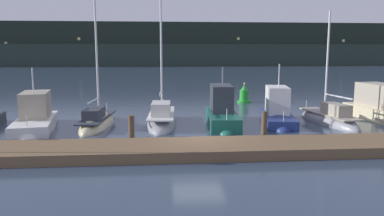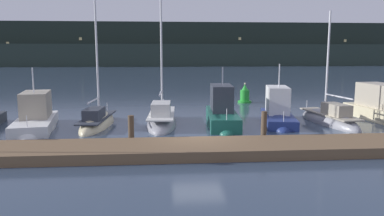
{
  "view_description": "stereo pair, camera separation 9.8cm",
  "coord_description": "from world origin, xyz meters",
  "views": [
    {
      "loc": [
        -1.84,
        -17.6,
        4.46
      ],
      "look_at": [
        0.0,
        3.58,
        1.2
      ],
      "focal_mm": 35.0,
      "sensor_mm": 36.0,
      "label": 1
    },
    {
      "loc": [
        -1.74,
        -17.61,
        4.46
      ],
      "look_at": [
        0.0,
        3.58,
        1.2
      ],
      "focal_mm": 35.0,
      "sensor_mm": 36.0,
      "label": 2
    }
  ],
  "objects": [
    {
      "name": "motorboat_berth_9",
      "position": [
        12.64,
        5.18,
        0.47
      ],
      "size": [
        3.04,
        7.12,
        4.0
      ],
      "color": "beige",
      "rests_on": "ground"
    },
    {
      "name": "sailboat_berth_8",
      "position": [
        8.59,
        4.35,
        0.11
      ],
      "size": [
        2.32,
        6.12,
        7.69
      ],
      "color": "gray",
      "rests_on": "ground"
    },
    {
      "name": "mooring_pile_2",
      "position": [
        -3.19,
        -0.17,
        0.73
      ],
      "size": [
        0.28,
        0.28,
        1.46
      ],
      "primitive_type": "cylinder",
      "color": "#4C3D2D",
      "rests_on": "ground"
    },
    {
      "name": "motorboat_berth_6",
      "position": [
        1.92,
        4.59,
        0.44
      ],
      "size": [
        2.25,
        6.21,
        4.11
      ],
      "color": "#195647",
      "rests_on": "ground"
    },
    {
      "name": "motorboat_berth_3",
      "position": [
        -9.02,
        4.31,
        0.33
      ],
      "size": [
        3.12,
        6.34,
        4.19
      ],
      "color": "white",
      "rests_on": "ground"
    },
    {
      "name": "channel_buoy",
      "position": [
        5.47,
        14.16,
        0.62
      ],
      "size": [
        1.18,
        1.18,
        1.73
      ],
      "color": "green",
      "rests_on": "ground"
    },
    {
      "name": "ground_plane",
      "position": [
        0.0,
        0.0,
        0.0
      ],
      "size": [
        400.0,
        400.0,
        0.0
      ],
      "primitive_type": "plane",
      "color": "#2D3D51"
    },
    {
      "name": "mooring_pile_3",
      "position": [
        3.19,
        -0.17,
        0.78
      ],
      "size": [
        0.28,
        0.28,
        1.57
      ],
      "primitive_type": "cylinder",
      "color": "#4C3D2D",
      "rests_on": "ground"
    },
    {
      "name": "sailboat_berth_4",
      "position": [
        -5.6,
        4.78,
        0.11
      ],
      "size": [
        2.0,
        5.96,
        8.57
      ],
      "color": "beige",
      "rests_on": "ground"
    },
    {
      "name": "sailboat_berth_5",
      "position": [
        -1.74,
        4.82,
        0.16
      ],
      "size": [
        2.08,
        6.24,
        9.28
      ],
      "color": "gray",
      "rests_on": "ground"
    },
    {
      "name": "hillside_backdrop",
      "position": [
        -0.87,
        103.42,
        6.03
      ],
      "size": [
        240.0,
        23.0,
        13.1
      ],
      "color": "#1E2823",
      "rests_on": "ground"
    },
    {
      "name": "motorboat_berth_7",
      "position": [
        5.49,
        4.87,
        0.37
      ],
      "size": [
        2.89,
        6.0,
        4.32
      ],
      "color": "navy",
      "rests_on": "ground"
    },
    {
      "name": "dock",
      "position": [
        0.0,
        -1.82,
        0.23
      ],
      "size": [
        38.02,
        2.8,
        0.45
      ],
      "primitive_type": "cube",
      "color": "brown",
      "rests_on": "ground"
    }
  ]
}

